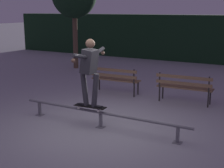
# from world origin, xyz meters

# --- Properties ---
(ground_plane) EXTENTS (90.00, 90.00, 0.00)m
(ground_plane) POSITION_xyz_m (0.00, 0.00, 0.00)
(ground_plane) COLOR #99999E
(hedge_backdrop) EXTENTS (24.00, 1.20, 2.39)m
(hedge_backdrop) POSITION_xyz_m (0.00, 10.76, 1.19)
(hedge_backdrop) COLOR black
(hedge_backdrop) RESTS_ON ground
(grind_rail) EXTENTS (4.30, 0.18, 0.38)m
(grind_rail) POSITION_xyz_m (-0.00, 0.03, 0.30)
(grind_rail) COLOR slate
(grind_rail) RESTS_ON ground
(skateboard) EXTENTS (0.79, 0.24, 0.09)m
(skateboard) POSITION_xyz_m (-0.28, 0.03, 0.46)
(skateboard) COLOR black
(skateboard) RESTS_ON grind_rail
(skateboarder) EXTENTS (0.62, 1.41, 1.56)m
(skateboarder) POSITION_xyz_m (-0.28, 0.03, 1.39)
(skateboarder) COLOR black
(skateboarder) RESTS_ON skateboard
(park_bench_leftmost) EXTENTS (1.62, 0.48, 0.88)m
(park_bench_leftmost) POSITION_xyz_m (-1.15, 2.85, 0.54)
(park_bench_leftmost) COLOR #282623
(park_bench_leftmost) RESTS_ON ground
(park_bench_left_center) EXTENTS (1.62, 0.48, 0.88)m
(park_bench_left_center) POSITION_xyz_m (1.11, 2.85, 0.54)
(park_bench_left_center) COLOR #282623
(park_bench_left_center) RESTS_ON ground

